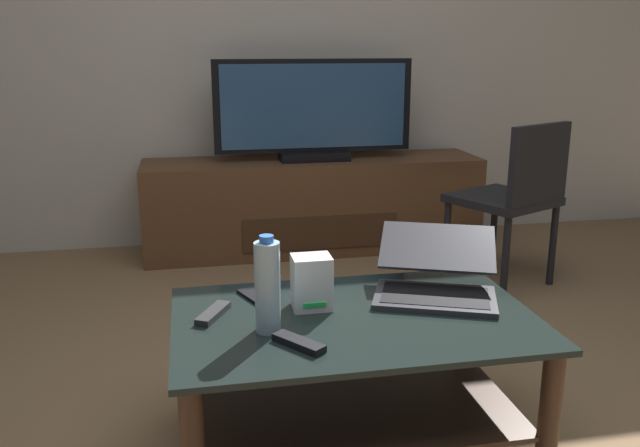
# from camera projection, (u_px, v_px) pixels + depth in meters

# --- Properties ---
(back_wall) EXTENTS (6.40, 0.12, 2.80)m
(back_wall) POSITION_uv_depth(u_px,v_px,m) (258.00, 10.00, 3.97)
(back_wall) COLOR beige
(back_wall) RESTS_ON ground
(coffee_table) EXTENTS (1.07, 0.68, 0.44)m
(coffee_table) POSITION_uv_depth(u_px,v_px,m) (354.00, 359.00, 2.01)
(coffee_table) COLOR black
(coffee_table) RESTS_ON ground
(media_cabinet) EXTENTS (1.99, 0.48, 0.55)m
(media_cabinet) POSITION_uv_depth(u_px,v_px,m) (313.00, 205.00, 4.01)
(media_cabinet) COLOR brown
(media_cabinet) RESTS_ON ground
(television) EXTENTS (1.15, 0.20, 0.58)m
(television) POSITION_uv_depth(u_px,v_px,m) (314.00, 112.00, 3.84)
(television) COLOR black
(television) RESTS_ON media_cabinet
(dining_chair) EXTENTS (0.59, 0.59, 0.84)m
(dining_chair) POSITION_uv_depth(u_px,v_px,m) (515.00, 194.00, 3.33)
(dining_chair) COLOR black
(dining_chair) RESTS_ON ground
(laptop) EXTENTS (0.49, 0.50, 0.18)m
(laptop) POSITION_uv_depth(u_px,v_px,m) (436.00, 276.00, 2.14)
(laptop) COLOR #333338
(laptop) RESTS_ON coffee_table
(router_box) EXTENTS (0.12, 0.10, 0.16)m
(router_box) POSITION_uv_depth(u_px,v_px,m) (312.00, 282.00, 2.01)
(router_box) COLOR white
(router_box) RESTS_ON coffee_table
(water_bottle_near) EXTENTS (0.07, 0.07, 0.28)m
(water_bottle_near) POSITION_uv_depth(u_px,v_px,m) (267.00, 286.00, 1.84)
(water_bottle_near) COLOR silver
(water_bottle_near) RESTS_ON coffee_table
(cell_phone) EXTENTS (0.12, 0.16, 0.01)m
(cell_phone) POSITION_uv_depth(u_px,v_px,m) (256.00, 295.00, 2.12)
(cell_phone) COLOR black
(cell_phone) RESTS_ON coffee_table
(tv_remote) EXTENTS (0.13, 0.15, 0.02)m
(tv_remote) POSITION_uv_depth(u_px,v_px,m) (299.00, 343.00, 1.77)
(tv_remote) COLOR black
(tv_remote) RESTS_ON coffee_table
(soundbar_remote) EXTENTS (0.11, 0.16, 0.02)m
(soundbar_remote) POSITION_uv_depth(u_px,v_px,m) (213.00, 313.00, 1.96)
(soundbar_remote) COLOR #2D2D30
(soundbar_remote) RESTS_ON coffee_table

